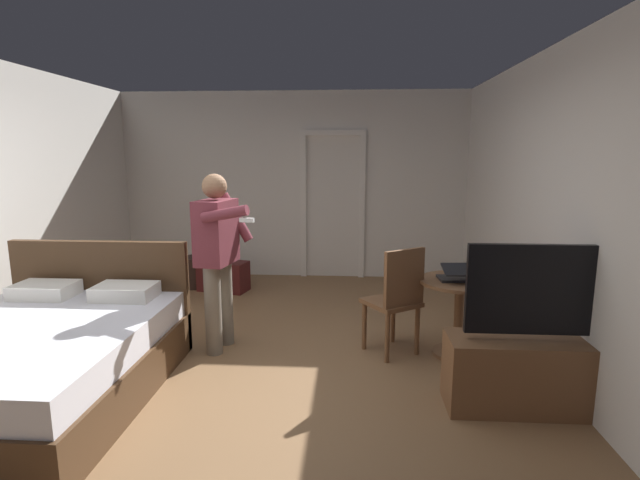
{
  "coord_description": "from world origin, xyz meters",
  "views": [
    {
      "loc": [
        0.84,
        -3.56,
        1.8
      ],
      "look_at": [
        0.58,
        0.53,
        1.05
      ],
      "focal_mm": 26.69,
      "sensor_mm": 36.0,
      "label": 1
    }
  ],
  "objects_px": {
    "tv_flatscreen": "(539,364)",
    "suitcase_dark": "(223,276)",
    "bed": "(41,358)",
    "person_blue_shirt": "(218,250)",
    "laptop": "(459,275)",
    "suitcase_small": "(209,272)",
    "bottle_on_table": "(480,268)",
    "side_table": "(459,304)",
    "wooden_chair": "(397,297)"
  },
  "relations": [
    {
      "from": "suitcase_dark",
      "to": "side_table",
      "type": "bearing_deg",
      "value": -21.83
    },
    {
      "from": "tv_flatscreen",
      "to": "side_table",
      "type": "xyz_separation_m",
      "value": [
        -0.37,
        0.9,
        0.14
      ]
    },
    {
      "from": "tv_flatscreen",
      "to": "bottle_on_table",
      "type": "height_order",
      "value": "tv_flatscreen"
    },
    {
      "from": "bed",
      "to": "side_table",
      "type": "relative_size",
      "value": 2.85
    },
    {
      "from": "tv_flatscreen",
      "to": "laptop",
      "type": "xyz_separation_m",
      "value": [
        -0.39,
        0.86,
        0.41
      ]
    },
    {
      "from": "laptop",
      "to": "suitcase_dark",
      "type": "xyz_separation_m",
      "value": [
        -2.63,
        1.93,
        -0.56
      ]
    },
    {
      "from": "side_table",
      "to": "laptop",
      "type": "relative_size",
      "value": 2.05
    },
    {
      "from": "laptop",
      "to": "bottle_on_table",
      "type": "xyz_separation_m",
      "value": [
        0.17,
        -0.04,
        0.07
      ]
    },
    {
      "from": "bed",
      "to": "side_table",
      "type": "bearing_deg",
      "value": 16.37
    },
    {
      "from": "wooden_chair",
      "to": "suitcase_dark",
      "type": "height_order",
      "value": "wooden_chair"
    },
    {
      "from": "side_table",
      "to": "laptop",
      "type": "xyz_separation_m",
      "value": [
        -0.03,
        -0.04,
        0.27
      ]
    },
    {
      "from": "bed",
      "to": "tv_flatscreen",
      "type": "bearing_deg",
      "value": 0.85
    },
    {
      "from": "laptop",
      "to": "bottle_on_table",
      "type": "bearing_deg",
      "value": -12.49
    },
    {
      "from": "person_blue_shirt",
      "to": "bed",
      "type": "bearing_deg",
      "value": -138.53
    },
    {
      "from": "side_table",
      "to": "suitcase_dark",
      "type": "height_order",
      "value": "side_table"
    },
    {
      "from": "bottle_on_table",
      "to": "bed",
      "type": "bearing_deg",
      "value": -165.53
    },
    {
      "from": "laptop",
      "to": "wooden_chair",
      "type": "bearing_deg",
      "value": 178.85
    },
    {
      "from": "bed",
      "to": "person_blue_shirt",
      "type": "height_order",
      "value": "person_blue_shirt"
    },
    {
      "from": "bottle_on_table",
      "to": "suitcase_dark",
      "type": "distance_m",
      "value": 3.48
    },
    {
      "from": "bed",
      "to": "suitcase_dark",
      "type": "distance_m",
      "value": 2.91
    },
    {
      "from": "wooden_chair",
      "to": "person_blue_shirt",
      "type": "bearing_deg",
      "value": 178.6
    },
    {
      "from": "wooden_chair",
      "to": "laptop",
      "type": "bearing_deg",
      "value": -1.15
    },
    {
      "from": "side_table",
      "to": "wooden_chair",
      "type": "xyz_separation_m",
      "value": [
        -0.56,
        -0.03,
        0.07
      ]
    },
    {
      "from": "bed",
      "to": "person_blue_shirt",
      "type": "bearing_deg",
      "value": 41.47
    },
    {
      "from": "tv_flatscreen",
      "to": "laptop",
      "type": "height_order",
      "value": "tv_flatscreen"
    },
    {
      "from": "tv_flatscreen",
      "to": "suitcase_dark",
      "type": "bearing_deg",
      "value": 137.23
    },
    {
      "from": "bottle_on_table",
      "to": "suitcase_small",
      "type": "relative_size",
      "value": 0.49
    },
    {
      "from": "tv_flatscreen",
      "to": "bottle_on_table",
      "type": "bearing_deg",
      "value": 105.4
    },
    {
      "from": "side_table",
      "to": "suitcase_small",
      "type": "xyz_separation_m",
      "value": [
        -2.89,
        2.05,
        -0.27
      ]
    },
    {
      "from": "laptop",
      "to": "suitcase_small",
      "type": "bearing_deg",
      "value": 143.85
    },
    {
      "from": "side_table",
      "to": "wooden_chair",
      "type": "relative_size",
      "value": 0.72
    },
    {
      "from": "suitcase_dark",
      "to": "suitcase_small",
      "type": "xyz_separation_m",
      "value": [
        -0.24,
        0.16,
        0.01
      ]
    },
    {
      "from": "laptop",
      "to": "person_blue_shirt",
      "type": "xyz_separation_m",
      "value": [
        -2.14,
        0.05,
        0.19
      ]
    },
    {
      "from": "person_blue_shirt",
      "to": "wooden_chair",
      "type": "bearing_deg",
      "value": -1.4
    },
    {
      "from": "tv_flatscreen",
      "to": "suitcase_dark",
      "type": "xyz_separation_m",
      "value": [
        -3.02,
        2.79,
        -0.14
      ]
    },
    {
      "from": "bottle_on_table",
      "to": "suitcase_dark",
      "type": "relative_size",
      "value": 0.47
    },
    {
      "from": "tv_flatscreen",
      "to": "bottle_on_table",
      "type": "relative_size",
      "value": 4.32
    },
    {
      "from": "tv_flatscreen",
      "to": "person_blue_shirt",
      "type": "height_order",
      "value": "person_blue_shirt"
    },
    {
      "from": "laptop",
      "to": "wooden_chair",
      "type": "height_order",
      "value": "wooden_chair"
    },
    {
      "from": "laptop",
      "to": "bottle_on_table",
      "type": "distance_m",
      "value": 0.19
    },
    {
      "from": "side_table",
      "to": "laptop",
      "type": "distance_m",
      "value": 0.28
    },
    {
      "from": "suitcase_dark",
      "to": "suitcase_small",
      "type": "relative_size",
      "value": 1.04
    },
    {
      "from": "wooden_chair",
      "to": "tv_flatscreen",
      "type": "bearing_deg",
      "value": -43.35
    },
    {
      "from": "side_table",
      "to": "bottle_on_table",
      "type": "xyz_separation_m",
      "value": [
        0.14,
        -0.08,
        0.35
      ]
    },
    {
      "from": "bottle_on_table",
      "to": "side_table",
      "type": "bearing_deg",
      "value": 150.26
    },
    {
      "from": "suitcase_small",
      "to": "side_table",
      "type": "bearing_deg",
      "value": -40.65
    },
    {
      "from": "bed",
      "to": "tv_flatscreen",
      "type": "distance_m",
      "value": 3.63
    },
    {
      "from": "laptop",
      "to": "suitcase_small",
      "type": "xyz_separation_m",
      "value": [
        -2.86,
        2.09,
        -0.54
      ]
    },
    {
      "from": "bed",
      "to": "bottle_on_table",
      "type": "xyz_separation_m",
      "value": [
        3.4,
        0.88,
        0.52
      ]
    },
    {
      "from": "tv_flatscreen",
      "to": "side_table",
      "type": "height_order",
      "value": "tv_flatscreen"
    }
  ]
}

